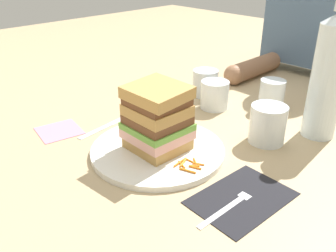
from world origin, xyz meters
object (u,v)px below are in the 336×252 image
(juice_glass, at_px, (267,126))
(water_bottle, at_px, (328,76))
(napkin_pink, at_px, (59,131))
(knife, at_px, (110,124))
(empty_tumbler_0, at_px, (205,83))
(fork, at_px, (234,202))
(main_plate, at_px, (158,150))
(sandwich, at_px, (157,118))
(empty_tumbler_1, at_px, (272,95))
(napkin_dark, at_px, (242,198))
(diner_across, at_px, (333,4))
(empty_tumbler_2, at_px, (215,95))

(juice_glass, relative_size, water_bottle, 0.27)
(napkin_pink, bearing_deg, knife, 62.10)
(empty_tumbler_0, bearing_deg, fork, -43.61)
(main_plate, xyz_separation_m, knife, (-0.18, 0.01, -0.00))
(sandwich, distance_m, water_bottle, 0.38)
(sandwich, xyz_separation_m, fork, (0.21, -0.02, -0.08))
(napkin_pink, bearing_deg, juice_glass, 39.99)
(juice_glass, height_order, empty_tumbler_1, juice_glass)
(knife, distance_m, juice_glass, 0.37)
(napkin_dark, xyz_separation_m, empty_tumbler_0, (-0.36, 0.32, 0.04))
(empty_tumbler_1, xyz_separation_m, diner_across, (-0.03, 0.35, 0.19))
(knife, xyz_separation_m, empty_tumbler_1, (0.22, 0.36, 0.04))
(sandwich, height_order, water_bottle, water_bottle)
(empty_tumbler_1, height_order, diner_across, diner_across)
(fork, bearing_deg, juice_glass, 110.06)
(empty_tumbler_1, height_order, napkin_pink, empty_tumbler_1)
(empty_tumbler_0, distance_m, diner_across, 0.47)
(empty_tumbler_2, bearing_deg, empty_tumbler_1, 41.82)
(fork, height_order, water_bottle, water_bottle)
(fork, bearing_deg, napkin_dark, 88.80)
(napkin_dark, bearing_deg, empty_tumbler_1, 115.18)
(sandwich, bearing_deg, fork, -5.81)
(napkin_dark, bearing_deg, fork, -91.20)
(napkin_dark, distance_m, empty_tumbler_0, 0.48)
(napkin_dark, xyz_separation_m, fork, (-0.00, -0.02, 0.00))
(napkin_dark, distance_m, water_bottle, 0.35)
(main_plate, distance_m, fork, 0.22)
(main_plate, distance_m, water_bottle, 0.40)
(main_plate, distance_m, empty_tumbler_2, 0.28)
(juice_glass, relative_size, napkin_pink, 0.90)
(knife, height_order, empty_tumbler_1, empty_tumbler_1)
(knife, bearing_deg, napkin_pink, -117.90)
(empty_tumbler_0, bearing_deg, napkin_pink, -101.81)
(napkin_pink, bearing_deg, napkin_dark, 12.51)
(fork, distance_m, empty_tumbler_0, 0.50)
(napkin_dark, xyz_separation_m, water_bottle, (-0.02, 0.32, 0.14))
(fork, distance_m, napkin_pink, 0.45)
(empty_tumbler_2, bearing_deg, diner_across, 80.17)
(fork, relative_size, napkin_pink, 1.76)
(diner_across, bearing_deg, empty_tumbler_2, -99.83)
(main_plate, xyz_separation_m, water_bottle, (0.19, 0.32, 0.14))
(main_plate, height_order, fork, main_plate)
(main_plate, xyz_separation_m, juice_glass, (0.13, 0.21, 0.03))
(sandwich, xyz_separation_m, empty_tumbler_2, (-0.07, 0.27, -0.04))
(main_plate, relative_size, napkin_dark, 1.59)
(diner_across, bearing_deg, empty_tumbler_1, -84.80)
(sandwich, height_order, knife, sandwich)
(empty_tumbler_1, bearing_deg, napkin_pink, -120.59)
(water_bottle, relative_size, empty_tumbler_1, 3.82)
(empty_tumbler_0, height_order, empty_tumbler_1, empty_tumbler_1)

